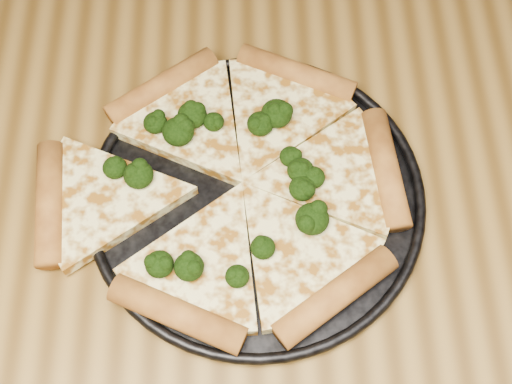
{
  "coord_description": "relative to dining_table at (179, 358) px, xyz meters",
  "views": [
    {
      "loc": [
        0.07,
        -0.16,
        1.36
      ],
      "look_at": [
        0.08,
        0.13,
        0.77
      ],
      "focal_mm": 48.14,
      "sensor_mm": 36.0,
      "label": 1
    }
  ],
  "objects": [
    {
      "name": "dining_table",
      "position": [
        0.0,
        0.0,
        0.0
      ],
      "size": [
        1.2,
        0.9,
        0.75
      ],
      "color": "olive",
      "rests_on": "ground"
    },
    {
      "name": "broccoli_florets",
      "position": [
        0.06,
        0.15,
        0.12
      ],
      "size": [
        0.21,
        0.2,
        0.02
      ],
      "color": "black",
      "rests_on": "pizza"
    },
    {
      "name": "pizza",
      "position": [
        0.06,
        0.14,
        0.11
      ],
      "size": [
        0.36,
        0.33,
        0.03
      ],
      "rotation": [
        0.0,
        0.0,
        -0.43
      ],
      "color": "#FFF39C",
      "rests_on": "pizza_pan"
    },
    {
      "name": "pizza_pan",
      "position": [
        0.08,
        0.13,
        0.1
      ],
      "size": [
        0.33,
        0.33,
        0.02
      ],
      "color": "black",
      "rests_on": "dining_table"
    }
  ]
}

